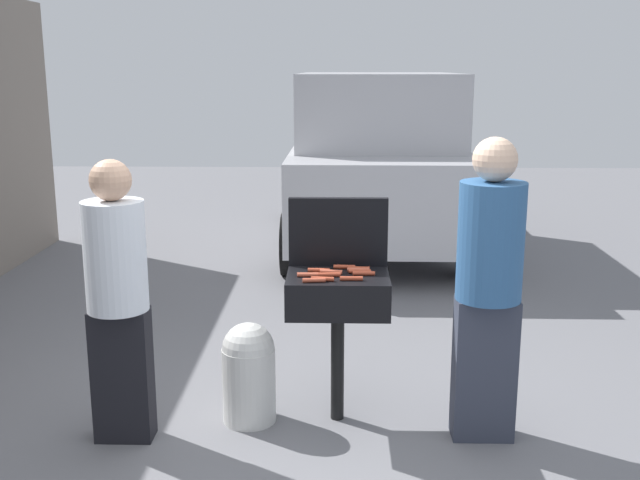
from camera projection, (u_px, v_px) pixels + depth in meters
ground_plane at (304, 438)px, 4.36m from camera, size 24.00×24.00×0.00m
bbq_grill at (338, 298)px, 4.44m from camera, size 0.60×0.44×0.91m
grill_lid_open at (338, 232)px, 4.57m from camera, size 0.60×0.05×0.42m
hot_dog_0 at (358, 270)px, 4.47m from camera, size 0.13×0.03×0.03m
hot_dog_1 at (314, 280)px, 4.25m from camera, size 0.13×0.04×0.03m
hot_dog_2 at (319, 270)px, 4.46m from camera, size 0.13×0.03×0.03m
hot_dog_3 at (351, 278)px, 4.29m from camera, size 0.13×0.03×0.03m
hot_dog_4 at (329, 275)px, 4.37m from camera, size 0.13×0.04×0.03m
hot_dog_5 at (323, 279)px, 4.28m from camera, size 0.13×0.04×0.03m
hot_dog_6 at (364, 273)px, 4.39m from camera, size 0.13×0.03×0.03m
hot_dog_7 at (360, 271)px, 4.43m from camera, size 0.13×0.03×0.03m
hot_dog_8 at (308, 275)px, 4.37m from camera, size 0.13×0.03×0.03m
hot_dog_9 at (331, 272)px, 4.43m from camera, size 0.13×0.04×0.03m
hot_dog_10 at (359, 269)px, 4.50m from camera, size 0.13×0.03×0.03m
hot_dog_11 at (344, 267)px, 4.53m from camera, size 0.13×0.03×0.03m
propane_tank at (249, 371)px, 4.51m from camera, size 0.32×0.32×0.62m
person_left at (117, 292)px, 4.17m from camera, size 0.34×0.34×1.61m
person_right at (489, 280)px, 4.17m from camera, size 0.36×0.36×1.73m
parked_minivan at (376, 159)px, 8.95m from camera, size 2.06×4.42×2.02m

